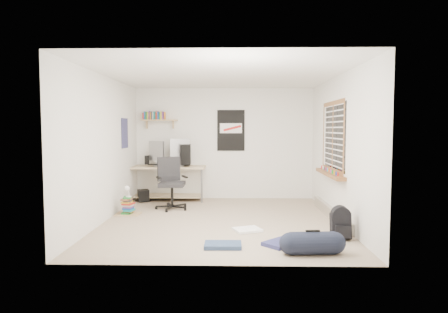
{
  "coord_description": "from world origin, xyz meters",
  "views": [
    {
      "loc": [
        0.2,
        -6.79,
        1.6
      ],
      "look_at": [
        0.04,
        0.35,
        1.09
      ],
      "focal_mm": 32.0,
      "sensor_mm": 36.0,
      "label": 1
    }
  ],
  "objects_px": {
    "desk": "(166,184)",
    "book_stack": "(128,206)",
    "duffel_bag": "(312,244)",
    "office_chair": "(172,184)",
    "backpack": "(341,226)"
  },
  "relations": [
    {
      "from": "duffel_bag",
      "to": "backpack",
      "type": "bearing_deg",
      "value": 48.01
    },
    {
      "from": "backpack",
      "to": "book_stack",
      "type": "height_order",
      "value": "backpack"
    },
    {
      "from": "office_chair",
      "to": "backpack",
      "type": "bearing_deg",
      "value": -62.24
    },
    {
      "from": "book_stack",
      "to": "backpack",
      "type": "bearing_deg",
      "value": -24.4
    },
    {
      "from": "desk",
      "to": "book_stack",
      "type": "bearing_deg",
      "value": -101.59
    },
    {
      "from": "desk",
      "to": "duffel_bag",
      "type": "bearing_deg",
      "value": -51.38
    },
    {
      "from": "duffel_bag",
      "to": "book_stack",
      "type": "xyz_separation_m",
      "value": [
        -2.96,
        2.29,
        0.01
      ]
    },
    {
      "from": "office_chair",
      "to": "duffel_bag",
      "type": "xyz_separation_m",
      "value": [
        2.22,
        -2.81,
        -0.35
      ]
    },
    {
      "from": "backpack",
      "to": "duffel_bag",
      "type": "xyz_separation_m",
      "value": [
        -0.54,
        -0.7,
        -0.06
      ]
    },
    {
      "from": "office_chair",
      "to": "book_stack",
      "type": "xyz_separation_m",
      "value": [
        -0.74,
        -0.52,
        -0.34
      ]
    },
    {
      "from": "backpack",
      "to": "office_chair",
      "type": "bearing_deg",
      "value": 144.31
    },
    {
      "from": "desk",
      "to": "office_chair",
      "type": "distance_m",
      "value": 1.04
    },
    {
      "from": "desk",
      "to": "book_stack",
      "type": "xyz_separation_m",
      "value": [
        -0.46,
        -1.52,
        -0.21
      ]
    },
    {
      "from": "desk",
      "to": "book_stack",
      "type": "distance_m",
      "value": 1.6
    },
    {
      "from": "duffel_bag",
      "to": "office_chair",
      "type": "bearing_deg",
      "value": 123.91
    }
  ]
}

